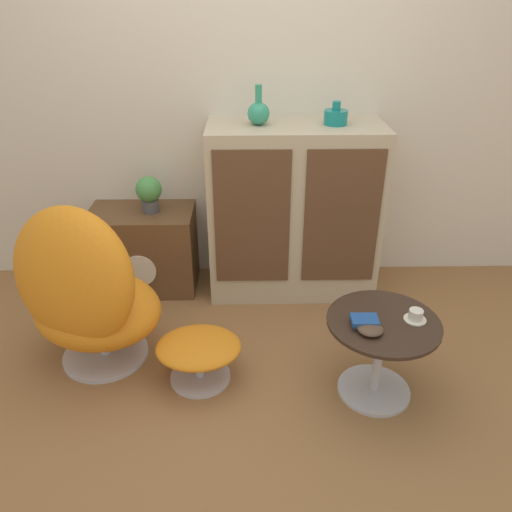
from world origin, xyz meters
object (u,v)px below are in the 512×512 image
object	(u,v)px
vase_leftmost	(259,112)
potted_plant	(149,192)
teacup	(415,316)
ottoman	(199,351)
coffee_table	(380,347)
book_stack	(365,322)
tv_console	(144,249)
vase_inner_left	(336,117)
bowl	(370,329)
sideboard	(293,211)
egg_chair	(86,294)

from	to	relation	value
vase_leftmost	potted_plant	distance (m)	0.85
potted_plant	teacup	size ratio (longest dim) A/B	2.21
ottoman	coffee_table	world-z (taller)	coffee_table
book_stack	tv_console	bearing A→B (deg)	138.21
vase_inner_left	potted_plant	size ratio (longest dim) A/B	0.59
ottoman	coffee_table	bearing A→B (deg)	-7.34
ottoman	bowl	distance (m)	0.88
teacup	bowl	world-z (taller)	teacup
vase_leftmost	vase_inner_left	distance (m)	0.45
sideboard	ottoman	world-z (taller)	sideboard
ottoman	bowl	xyz separation A→B (m)	(0.81, -0.20, 0.28)
ottoman	vase_inner_left	distance (m)	1.55
ottoman	vase_leftmost	size ratio (longest dim) A/B	1.92
sideboard	tv_console	size ratio (longest dim) A/B	1.64
vase_inner_left	bowl	world-z (taller)	vase_inner_left
sideboard	bowl	size ratio (longest dim) A/B	9.36
sideboard	ottoman	bearing A→B (deg)	-120.89
vase_inner_left	sideboard	bearing A→B (deg)	-179.03
teacup	sideboard	bearing A→B (deg)	115.48
coffee_table	tv_console	bearing A→B (deg)	141.32
coffee_table	ottoman	bearing A→B (deg)	172.66
coffee_table	vase_leftmost	world-z (taller)	vase_leftmost
egg_chair	bowl	xyz separation A→B (m)	(1.37, -0.33, 0.01)
teacup	ottoman	bearing A→B (deg)	173.90
egg_chair	vase_leftmost	xyz separation A→B (m)	(0.89, 0.79, 0.73)
tv_console	potted_plant	size ratio (longest dim) A/B	2.90
coffee_table	potted_plant	bearing A→B (deg)	139.73
book_stack	bowl	xyz separation A→B (m)	(0.01, -0.05, -0.00)
vase_inner_left	teacup	xyz separation A→B (m)	(0.26, -1.03, -0.69)
ottoman	teacup	xyz separation A→B (m)	(1.04, -0.11, 0.28)
coffee_table	vase_inner_left	world-z (taller)	vase_inner_left
tv_console	vase_leftmost	bearing A→B (deg)	-2.03
sideboard	egg_chair	bearing A→B (deg)	-144.89
ottoman	bowl	bearing A→B (deg)	-13.92
egg_chair	vase_leftmost	world-z (taller)	vase_leftmost
potted_plant	teacup	distance (m)	1.77
teacup	tv_console	bearing A→B (deg)	144.32
coffee_table	vase_inner_left	distance (m)	1.36
coffee_table	teacup	size ratio (longest dim) A/B	5.09
bowl	sideboard	bearing A→B (deg)	102.98
bowl	coffee_table	bearing A→B (deg)	44.98
egg_chair	ottoman	distance (m)	0.64
ottoman	book_stack	world-z (taller)	book_stack
sideboard	vase_leftmost	bearing A→B (deg)	179.01
coffee_table	vase_inner_left	bearing A→B (deg)	96.37
egg_chair	vase_inner_left	distance (m)	1.71
tv_console	vase_inner_left	bearing A→B (deg)	-1.28
potted_plant	coffee_table	bearing A→B (deg)	-40.27
book_stack	bowl	size ratio (longest dim) A/B	1.11
vase_leftmost	bowl	bearing A→B (deg)	-66.76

